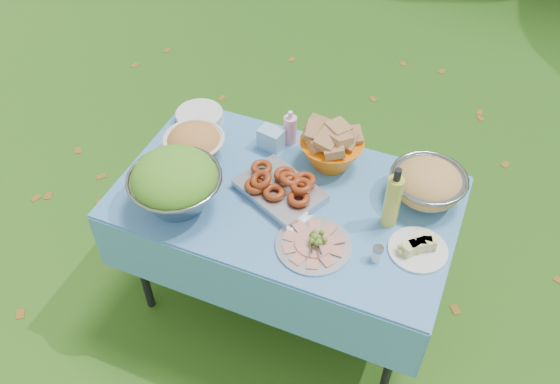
# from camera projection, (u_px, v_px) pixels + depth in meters

# --- Properties ---
(ground) EXTENTS (80.00, 80.00, 0.00)m
(ground) POSITION_uv_depth(u_px,v_px,m) (285.00, 295.00, 3.12)
(ground) COLOR #10370A
(ground) RESTS_ON ground
(picnic_table) EXTENTS (1.46, 0.86, 0.76)m
(picnic_table) POSITION_uv_depth(u_px,v_px,m) (285.00, 250.00, 2.85)
(picnic_table) COLOR #84CCFF
(picnic_table) RESTS_ON ground
(salad_bowl) EXTENTS (0.49, 0.49, 0.26)m
(salad_bowl) POSITION_uv_depth(u_px,v_px,m) (175.00, 183.00, 2.45)
(salad_bowl) COLOR gray
(salad_bowl) RESTS_ON picnic_table
(pasta_bowl_white) EXTENTS (0.31, 0.31, 0.15)m
(pasta_bowl_white) POSITION_uv_depth(u_px,v_px,m) (194.00, 143.00, 2.70)
(pasta_bowl_white) COLOR silver
(pasta_bowl_white) RESTS_ON picnic_table
(plate_stack) EXTENTS (0.30, 0.30, 0.06)m
(plate_stack) POSITION_uv_depth(u_px,v_px,m) (200.00, 117.00, 2.91)
(plate_stack) COLOR silver
(plate_stack) RESTS_ON picnic_table
(wipes_box) EXTENTS (0.12, 0.10, 0.10)m
(wipes_box) POSITION_uv_depth(u_px,v_px,m) (271.00, 139.00, 2.76)
(wipes_box) COLOR #8ABEDE
(wipes_box) RESTS_ON picnic_table
(sanitizer_bottle) EXTENTS (0.07, 0.07, 0.18)m
(sanitizer_bottle) POSITION_uv_depth(u_px,v_px,m) (290.00, 127.00, 2.76)
(sanitizer_bottle) COLOR #FEA4CE
(sanitizer_bottle) RESTS_ON picnic_table
(bread_bowl) EXTENTS (0.29, 0.29, 0.19)m
(bread_bowl) POSITION_uv_depth(u_px,v_px,m) (332.00, 146.00, 2.65)
(bread_bowl) COLOR orange
(bread_bowl) RESTS_ON picnic_table
(pasta_bowl_steel) EXTENTS (0.37, 0.37, 0.17)m
(pasta_bowl_steel) POSITION_uv_depth(u_px,v_px,m) (428.00, 183.00, 2.51)
(pasta_bowl_steel) COLOR gray
(pasta_bowl_steel) RESTS_ON picnic_table
(fried_tray) EXTENTS (0.43, 0.38, 0.08)m
(fried_tray) POSITION_uv_depth(u_px,v_px,m) (280.00, 187.00, 2.55)
(fried_tray) COLOR #A9A9AE
(fried_tray) RESTS_ON picnic_table
(charcuterie_platter) EXTENTS (0.34, 0.34, 0.07)m
(charcuterie_platter) POSITION_uv_depth(u_px,v_px,m) (314.00, 240.00, 2.35)
(charcuterie_platter) COLOR silver
(charcuterie_platter) RESTS_ON picnic_table
(oil_bottle) EXTENTS (0.08, 0.08, 0.30)m
(oil_bottle) POSITION_uv_depth(u_px,v_px,m) (393.00, 197.00, 2.36)
(oil_bottle) COLOR gold
(oil_bottle) RESTS_ON picnic_table
(cheese_plate) EXTENTS (0.32, 0.32, 0.06)m
(cheese_plate) POSITION_uv_depth(u_px,v_px,m) (419.00, 245.00, 2.34)
(cheese_plate) COLOR silver
(cheese_plate) RESTS_ON picnic_table
(shaker) EXTENTS (0.05, 0.05, 0.07)m
(shaker) POSITION_uv_depth(u_px,v_px,m) (377.00, 254.00, 2.31)
(shaker) COLOR white
(shaker) RESTS_ON picnic_table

